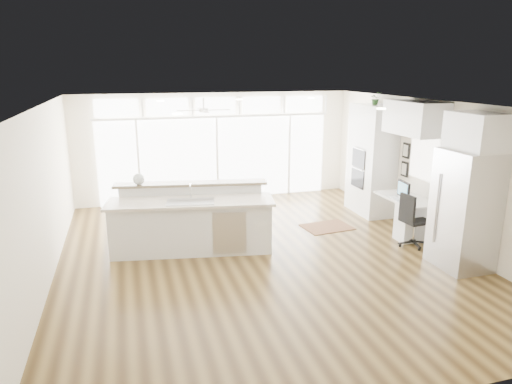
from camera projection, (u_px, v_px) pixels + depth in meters
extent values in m
cube|color=#3D2B13|center=(262.00, 256.00, 8.24)|extent=(7.00, 8.00, 0.02)
cube|color=white|center=(262.00, 104.00, 7.53)|extent=(7.00, 8.00, 0.02)
cube|color=white|center=(216.00, 147.00, 11.59)|extent=(7.00, 0.04, 2.70)
cube|color=white|center=(389.00, 285.00, 4.17)|extent=(7.00, 0.04, 2.70)
cube|color=white|center=(42.00, 199.00, 6.94)|extent=(0.04, 8.00, 2.70)
cube|color=white|center=(435.00, 171.00, 8.82)|extent=(0.04, 8.00, 2.70)
cube|color=silver|center=(217.00, 159.00, 11.61)|extent=(5.80, 0.06, 2.08)
cube|color=silver|center=(216.00, 106.00, 11.26)|extent=(5.90, 0.06, 0.40)
cube|color=silver|center=(424.00, 158.00, 9.04)|extent=(0.04, 0.85, 0.85)
cube|color=white|center=(204.00, 106.00, 10.05)|extent=(1.16, 1.16, 0.32)
cube|color=white|center=(259.00, 104.00, 7.72)|extent=(3.40, 3.00, 0.02)
cube|color=silver|center=(371.00, 160.00, 10.43)|extent=(0.64, 1.20, 2.50)
cube|color=silver|center=(405.00, 216.00, 9.25)|extent=(0.72, 1.30, 0.76)
cube|color=silver|center=(415.00, 118.00, 8.75)|extent=(0.64, 1.30, 0.64)
cube|color=#B6B7BB|center=(465.00, 210.00, 7.56)|extent=(0.76, 0.90, 2.00)
cube|color=silver|center=(478.00, 132.00, 7.23)|extent=(0.64, 0.90, 0.60)
cube|color=black|center=(405.00, 160.00, 9.65)|extent=(0.06, 0.22, 0.80)
cube|color=silver|center=(191.00, 220.00, 8.32)|extent=(3.14, 1.62, 1.19)
cube|color=#3B2012|center=(327.00, 227.00, 9.71)|extent=(1.08, 0.83, 0.01)
cube|color=black|center=(415.00, 220.00, 8.61)|extent=(0.57, 0.53, 1.01)
sphere|color=silver|center=(139.00, 179.00, 8.42)|extent=(0.28, 0.28, 0.22)
cube|color=black|center=(404.00, 189.00, 9.09)|extent=(0.12, 0.44, 0.36)
cube|color=silver|center=(395.00, 198.00, 9.09)|extent=(0.14, 0.30, 0.01)
imported|color=#295223|center=(375.00, 100.00, 10.08)|extent=(0.25, 0.28, 0.21)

